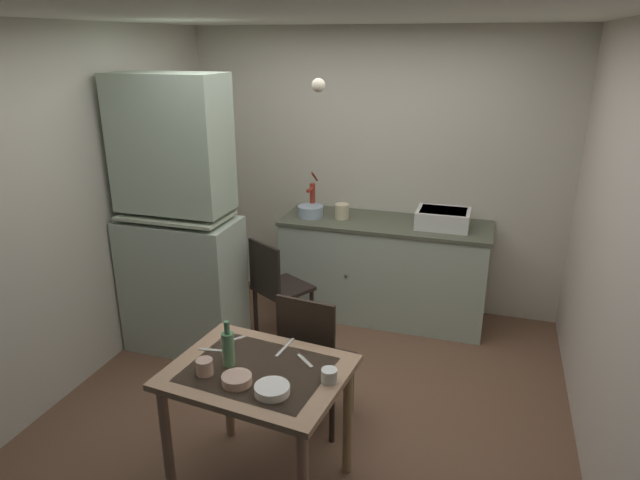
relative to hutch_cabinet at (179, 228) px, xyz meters
The scene contains 24 objects.
ground_plane 1.66m from the hutch_cabinet, 17.89° to the right, with size 4.47×4.47×0.00m, color brown.
wall_back 1.88m from the hutch_cabinet, 48.02° to the left, with size 3.54×0.10×2.54m, color beige.
wall_left 0.70m from the hutch_cabinet, 142.60° to the right, with size 0.10×3.57×2.54m, color beige.
wall_right 3.05m from the hutch_cabinet, ahead, with size 0.10×3.57×2.54m, color beige.
ceiling_slab 2.04m from the hutch_cabinet, 17.89° to the right, with size 3.54×3.57×0.10m, color white.
hutch_cabinet is the anchor object (origin of this frame).
counter_cabinet 1.85m from the hutch_cabinet, 35.25° to the left, with size 1.83×0.64×0.91m.
sink_basin 2.18m from the hutch_cabinet, 27.77° to the left, with size 0.44×0.34×0.15m.
hand_pump 1.30m from the hutch_cabinet, 54.84° to the left, with size 0.05×0.27×0.39m.
mixing_bowl_counter 1.23m from the hutch_cabinet, 51.76° to the left, with size 0.23×0.23×0.10m, color #9EB2C6.
stoneware_crock 1.44m from the hutch_cabinet, 43.37° to the left, with size 0.12×0.12×0.13m, color beige.
dining_table 1.79m from the hutch_cabinet, 46.30° to the right, with size 1.00×0.81×0.77m.
chair_far_side 1.58m from the hutch_cabinet, 27.16° to the right, with size 0.44×0.44×0.97m.
chair_by_counter 0.93m from the hutch_cabinet, 26.14° to the left, with size 0.55×0.55×0.89m.
serving_bowl_wide 1.99m from the hutch_cabinet, 46.57° to the right, with size 0.18×0.18×0.04m, color white.
soup_bowl_small 1.84m from the hutch_cabinet, 50.67° to the right, with size 0.15×0.15×0.05m, color tan.
teacup_mint 1.70m from the hutch_cabinet, 55.20° to the right, with size 0.09×0.09×0.08m, color tan.
teacup_cream 2.04m from the hutch_cabinet, 38.07° to the right, with size 0.08×0.08×0.07m, color white.
glass_bottle 1.65m from the hutch_cabinet, 50.56° to the right, with size 0.07×0.07×0.26m.
table_knife 1.64m from the hutch_cabinet, 38.67° to the right, with size 0.21×0.02×0.01m, color silver.
teaspoon_near_bowl 1.42m from the hutch_cabinet, 46.91° to the right, with size 0.13×0.02×0.01m, color beige.
teaspoon_by_cup 1.82m from the hutch_cabinet, 38.03° to the right, with size 0.15×0.02×0.01m, color beige.
serving_spoon 1.48m from the hutch_cabinet, 52.84° to the right, with size 0.15×0.02×0.01m, color beige.
pendant_bulb 1.77m from the hutch_cabinet, 18.61° to the right, with size 0.08×0.08×0.08m, color #F9EFCC.
Camera 1 is at (1.04, -3.19, 2.41)m, focal length 31.30 mm.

